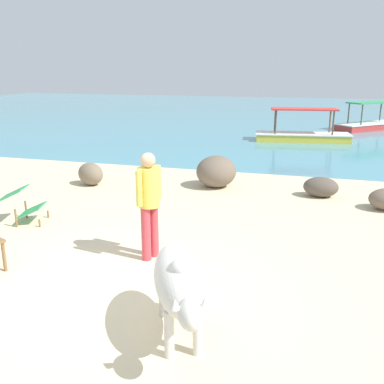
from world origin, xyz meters
TOP-DOWN VIEW (x-y plane):
  - sand_beach at (0.00, 0.00)m, footprint 18.00×14.00m
  - water_surface at (0.00, 22.00)m, footprint 60.00×36.00m
  - cow at (1.35, -0.78)m, footprint 1.05×1.74m
  - deck_chair_near at (-2.53, 1.86)m, footprint 0.89×0.74m
  - person_standing at (0.31, 1.04)m, footprint 0.32×0.49m
  - shore_rock_large at (2.77, 5.17)m, footprint 0.77×0.55m
  - shore_rock_medium at (0.33, 5.34)m, footprint 1.33×1.34m
  - shore_rock_flat at (-2.68, 4.67)m, footprint 0.87×0.78m
  - boat_red at (4.95, 17.62)m, footprint 3.44×3.38m
  - boat_yellow at (2.02, 13.18)m, footprint 3.80×1.66m

SIDE VIEW (x-z plane):
  - water_surface at x=0.00m, z-range -0.01..0.01m
  - sand_beach at x=0.00m, z-range 0.00..0.04m
  - shore_rock_large at x=2.77m, z-range 0.04..0.49m
  - boat_red at x=4.95m, z-range -0.35..0.94m
  - boat_yellow at x=2.02m, z-range -0.35..0.94m
  - shore_rock_flat at x=-2.68m, z-range 0.04..0.59m
  - shore_rock_medium at x=0.33m, z-range 0.04..0.80m
  - deck_chair_near at x=-2.53m, z-range 0.08..0.77m
  - cow at x=1.35m, z-range 0.20..1.19m
  - person_standing at x=0.31m, z-range 0.18..1.80m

